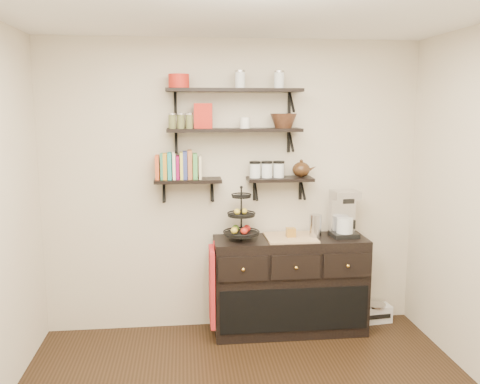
% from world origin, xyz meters
% --- Properties ---
extents(back_wall, '(3.50, 0.02, 2.70)m').
position_xyz_m(back_wall, '(0.00, 1.75, 1.35)').
color(back_wall, beige).
rests_on(back_wall, ground).
extents(shelf_top, '(1.20, 0.27, 0.23)m').
position_xyz_m(shelf_top, '(0.00, 1.62, 2.23)').
color(shelf_top, black).
rests_on(shelf_top, back_wall).
extents(shelf_mid, '(1.20, 0.27, 0.23)m').
position_xyz_m(shelf_mid, '(0.00, 1.62, 1.88)').
color(shelf_mid, black).
rests_on(shelf_mid, back_wall).
extents(shelf_low_left, '(0.60, 0.25, 0.23)m').
position_xyz_m(shelf_low_left, '(-0.42, 1.63, 1.43)').
color(shelf_low_left, black).
rests_on(shelf_low_left, back_wall).
extents(shelf_low_right, '(0.60, 0.25, 0.23)m').
position_xyz_m(shelf_low_right, '(0.42, 1.63, 1.43)').
color(shelf_low_right, black).
rests_on(shelf_low_right, back_wall).
extents(cookbooks, '(0.40, 0.15, 0.26)m').
position_xyz_m(cookbooks, '(-0.49, 1.63, 1.57)').
color(cookbooks, '#C64D25').
rests_on(cookbooks, shelf_low_left).
extents(glass_canisters, '(0.32, 0.10, 0.13)m').
position_xyz_m(glass_canisters, '(0.30, 1.63, 1.51)').
color(glass_canisters, silver).
rests_on(glass_canisters, shelf_low_right).
extents(sideboard, '(1.40, 0.50, 0.92)m').
position_xyz_m(sideboard, '(0.51, 1.51, 0.45)').
color(sideboard, black).
rests_on(sideboard, floor).
extents(fruit_stand, '(0.32, 0.32, 0.47)m').
position_xyz_m(fruit_stand, '(0.05, 1.52, 1.06)').
color(fruit_stand, black).
rests_on(fruit_stand, sideboard).
extents(candle, '(0.08, 0.08, 0.08)m').
position_xyz_m(candle, '(0.51, 1.51, 0.96)').
color(candle, olive).
rests_on(candle, sideboard).
extents(coffee_maker, '(0.25, 0.24, 0.43)m').
position_xyz_m(coffee_maker, '(1.01, 1.54, 1.11)').
color(coffee_maker, black).
rests_on(coffee_maker, sideboard).
extents(thermal_carafe, '(0.11, 0.11, 0.22)m').
position_xyz_m(thermal_carafe, '(0.73, 1.49, 1.01)').
color(thermal_carafe, silver).
rests_on(thermal_carafe, sideboard).
extents(apron, '(0.04, 0.30, 0.70)m').
position_xyz_m(apron, '(-0.22, 1.41, 0.50)').
color(apron, '#B62513').
rests_on(apron, sideboard).
extents(radio, '(0.33, 0.23, 0.19)m').
position_xyz_m(radio, '(1.39, 1.62, 0.09)').
color(radio, silver).
rests_on(radio, floor).
extents(recipe_box, '(0.17, 0.08, 0.22)m').
position_xyz_m(recipe_box, '(-0.28, 1.61, 2.01)').
color(recipe_box, red).
rests_on(recipe_box, shelf_mid).
extents(walnut_bowl, '(0.24, 0.24, 0.13)m').
position_xyz_m(walnut_bowl, '(0.44, 1.61, 1.96)').
color(walnut_bowl, black).
rests_on(walnut_bowl, shelf_mid).
extents(ramekins, '(0.09, 0.09, 0.10)m').
position_xyz_m(ramekins, '(0.09, 1.61, 1.95)').
color(ramekins, white).
rests_on(ramekins, shelf_mid).
extents(teapot, '(0.25, 0.20, 0.16)m').
position_xyz_m(teapot, '(0.62, 1.63, 1.53)').
color(teapot, '#362010').
rests_on(teapot, shelf_low_right).
extents(red_pot, '(0.18, 0.18, 0.12)m').
position_xyz_m(red_pot, '(-0.48, 1.61, 2.31)').
color(red_pot, red).
rests_on(red_pot, shelf_top).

